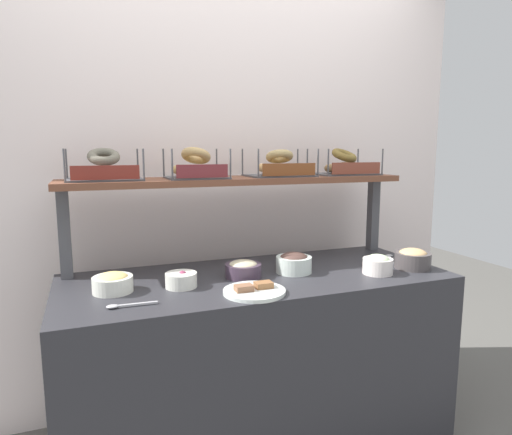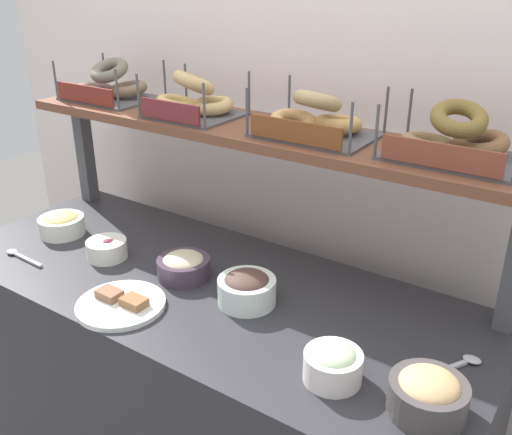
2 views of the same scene
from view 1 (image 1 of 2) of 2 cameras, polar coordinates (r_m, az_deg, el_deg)
The scene contains 18 objects.
back_wall at distance 2.48m, azimuth -4.37°, elevation 3.71°, with size 2.93×0.06×2.40m, color white.
deli_counter at distance 2.19m, azimuth 0.23°, elevation -18.22°, with size 1.73×0.70×0.85m, color #2D2D33.
shelf_riser_left at distance 2.12m, azimuth -23.40°, elevation -1.93°, with size 0.05×0.05×0.40m, color #4C4C51.
shelf_riser_right at distance 2.60m, azimuth 14.82°, elevation 0.35°, with size 0.05×0.05×0.40m, color #4C4C51.
upper_shelf at distance 2.21m, azimuth -2.30°, elevation 4.80°, with size 1.69×0.32×0.03m, color brown.
bowl_hummus at distance 2.27m, azimuth 19.51°, elevation -4.99°, with size 0.17×0.17×0.10m.
bowl_scallion_spread at distance 2.12m, azimuth 15.38°, elevation -5.81°, with size 0.14×0.14×0.09m.
bowl_egg_salad at distance 1.88m, azimuth -17.95°, elevation -7.94°, with size 0.16×0.16×0.08m.
bowl_chocolate_spread at distance 2.07m, azimuth 4.88°, elevation -5.79°, with size 0.17×0.17×0.10m.
bowl_beet_salad at distance 1.88m, azimuth -9.58°, elevation -7.88°, with size 0.13×0.13×0.07m.
bowl_tuna_salad at distance 1.99m, azimuth -1.63°, elevation -6.63°, with size 0.16×0.16×0.08m.
serving_plate_white at distance 1.79m, azimuth -0.23°, elevation -9.39°, with size 0.25×0.25×0.04m.
serving_spoon_near_plate at distance 1.71m, azimuth -16.61°, elevation -10.78°, with size 0.18×0.03×0.01m.
serving_spoon_by_edge at distance 2.43m, azimuth 16.82°, elevation -4.95°, with size 0.11×0.16×0.01m.
bagel_basket_poppy at distance 2.10m, azimuth -18.97°, elevation 5.83°, with size 0.33×0.26×0.15m.
bagel_basket_plain at distance 2.13m, azimuth -7.73°, elevation 6.32°, with size 0.29×0.27×0.15m.
bagel_basket_sesame at distance 2.28m, azimuth 3.02°, elevation 6.48°, with size 0.33×0.25×0.14m.
bagel_basket_cinnamon_raisin at distance 2.47m, azimuth 11.25°, elevation 6.52°, with size 0.34×0.27×0.15m.
Camera 1 is at (-0.70, -1.82, 1.42)m, focal length 31.12 mm.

